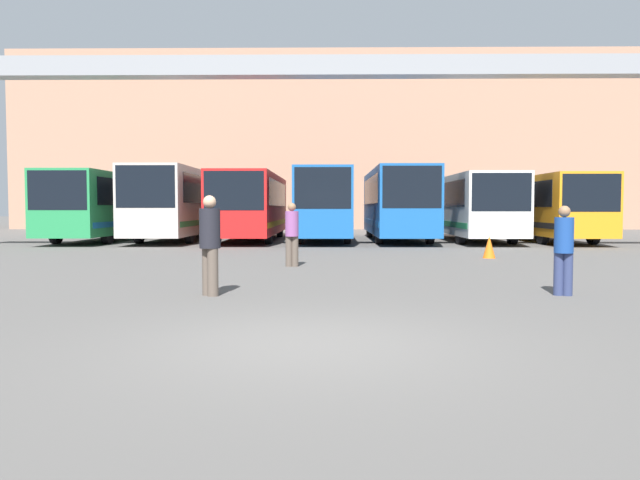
{
  "coord_description": "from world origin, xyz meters",
  "views": [
    {
      "loc": [
        0.24,
        -7.1,
        1.57
      ],
      "look_at": [
        -0.11,
        17.16,
        0.3
      ],
      "focal_mm": 35.0,
      "sensor_mm": 36.0,
      "label": 1
    }
  ],
  "objects_px": {
    "bus_slot_3": "(324,201)",
    "bus_slot_4": "(397,201)",
    "pedestrian_near_right": "(292,233)",
    "bus_slot_6": "(544,204)",
    "traffic_cone": "(489,247)",
    "bus_slot_0": "(106,203)",
    "pedestrian_mid_left": "(564,248)",
    "bus_slot_1": "(182,200)",
    "bus_slot_5": "(472,204)",
    "bus_slot_2": "(251,203)",
    "pedestrian_mid_right": "(210,243)"
  },
  "relations": [
    {
      "from": "bus_slot_2",
      "to": "bus_slot_6",
      "type": "height_order",
      "value": "bus_slot_2"
    },
    {
      "from": "pedestrian_mid_left",
      "to": "traffic_cone",
      "type": "relative_size",
      "value": 2.31
    },
    {
      "from": "bus_slot_4",
      "to": "bus_slot_6",
      "type": "xyz_separation_m",
      "value": [
        6.93,
        -0.14,
        -0.17
      ]
    },
    {
      "from": "bus_slot_3",
      "to": "pedestrian_near_right",
      "type": "relative_size",
      "value": 6.94
    },
    {
      "from": "bus_slot_2",
      "to": "bus_slot_5",
      "type": "xyz_separation_m",
      "value": [
        10.39,
        -0.45,
        -0.05
      ]
    },
    {
      "from": "bus_slot_5",
      "to": "pedestrian_mid_right",
      "type": "distance_m",
      "value": 20.29
    },
    {
      "from": "bus_slot_2",
      "to": "bus_slot_3",
      "type": "height_order",
      "value": "bus_slot_3"
    },
    {
      "from": "bus_slot_0",
      "to": "pedestrian_near_right",
      "type": "bearing_deg",
      "value": -53.45
    },
    {
      "from": "bus_slot_3",
      "to": "bus_slot_0",
      "type": "bearing_deg",
      "value": -176.79
    },
    {
      "from": "bus_slot_3",
      "to": "bus_slot_4",
      "type": "distance_m",
      "value": 3.5
    },
    {
      "from": "bus_slot_1",
      "to": "pedestrian_near_right",
      "type": "xyz_separation_m",
      "value": [
        6.18,
        -13.86,
        -1.01
      ]
    },
    {
      "from": "bus_slot_3",
      "to": "bus_slot_4",
      "type": "bearing_deg",
      "value": -7.83
    },
    {
      "from": "bus_slot_3",
      "to": "pedestrian_mid_right",
      "type": "relative_size",
      "value": 6.57
    },
    {
      "from": "bus_slot_3",
      "to": "pedestrian_near_right",
      "type": "distance_m",
      "value": 13.65
    },
    {
      "from": "bus_slot_0",
      "to": "bus_slot_5",
      "type": "xyz_separation_m",
      "value": [
        17.32,
        -0.24,
        -0.06
      ]
    },
    {
      "from": "bus_slot_2",
      "to": "bus_slot_4",
      "type": "xyz_separation_m",
      "value": [
        6.93,
        -0.1,
        0.11
      ]
    },
    {
      "from": "bus_slot_1",
      "to": "pedestrian_near_right",
      "type": "relative_size",
      "value": 7.26
    },
    {
      "from": "bus_slot_0",
      "to": "bus_slot_1",
      "type": "distance_m",
      "value": 3.57
    },
    {
      "from": "pedestrian_near_right",
      "to": "traffic_cone",
      "type": "relative_size",
      "value": 2.44
    },
    {
      "from": "bus_slot_5",
      "to": "pedestrian_near_right",
      "type": "distance_m",
      "value": 14.92
    },
    {
      "from": "pedestrian_mid_left",
      "to": "bus_slot_2",
      "type": "bearing_deg",
      "value": 130.09
    },
    {
      "from": "bus_slot_3",
      "to": "pedestrian_mid_left",
      "type": "distance_m",
      "value": 19.52
    },
    {
      "from": "bus_slot_0",
      "to": "pedestrian_mid_left",
      "type": "distance_m",
      "value": 23.64
    },
    {
      "from": "bus_slot_5",
      "to": "bus_slot_6",
      "type": "xyz_separation_m",
      "value": [
        3.46,
        0.21,
        -0.02
      ]
    },
    {
      "from": "bus_slot_1",
      "to": "bus_slot_5",
      "type": "distance_m",
      "value": 13.9
    },
    {
      "from": "bus_slot_0",
      "to": "pedestrian_mid_left",
      "type": "bearing_deg",
      "value": -51.17
    },
    {
      "from": "bus_slot_6",
      "to": "bus_slot_0",
      "type": "bearing_deg",
      "value": 179.91
    },
    {
      "from": "bus_slot_2",
      "to": "traffic_cone",
      "type": "height_order",
      "value": "bus_slot_2"
    },
    {
      "from": "bus_slot_3",
      "to": "bus_slot_6",
      "type": "xyz_separation_m",
      "value": [
        10.39,
        -0.62,
        -0.15
      ]
    },
    {
      "from": "bus_slot_2",
      "to": "bus_slot_6",
      "type": "bearing_deg",
      "value": -0.99
    },
    {
      "from": "bus_slot_4",
      "to": "pedestrian_near_right",
      "type": "bearing_deg",
      "value": -107.78
    },
    {
      "from": "bus_slot_0",
      "to": "pedestrian_mid_left",
      "type": "xyz_separation_m",
      "value": [
        14.81,
        -18.4,
        -0.95
      ]
    },
    {
      "from": "bus_slot_3",
      "to": "bus_slot_6",
      "type": "height_order",
      "value": "bus_slot_3"
    },
    {
      "from": "pedestrian_near_right",
      "to": "bus_slot_5",
      "type": "bearing_deg",
      "value": -122.27
    },
    {
      "from": "bus_slot_2",
      "to": "traffic_cone",
      "type": "bearing_deg",
      "value": -50.22
    },
    {
      "from": "bus_slot_1",
      "to": "pedestrian_mid_right",
      "type": "height_order",
      "value": "bus_slot_1"
    },
    {
      "from": "bus_slot_2",
      "to": "traffic_cone",
      "type": "relative_size",
      "value": 15.85
    },
    {
      "from": "bus_slot_5",
      "to": "pedestrian_mid_left",
      "type": "height_order",
      "value": "bus_slot_5"
    },
    {
      "from": "bus_slot_1",
      "to": "bus_slot_4",
      "type": "distance_m",
      "value": 10.42
    },
    {
      "from": "bus_slot_0",
      "to": "bus_slot_3",
      "type": "distance_m",
      "value": 10.41
    },
    {
      "from": "bus_slot_3",
      "to": "bus_slot_6",
      "type": "distance_m",
      "value": 10.41
    },
    {
      "from": "bus_slot_1",
      "to": "pedestrian_mid_left",
      "type": "distance_m",
      "value": 22.37
    },
    {
      "from": "bus_slot_3",
      "to": "pedestrian_mid_left",
      "type": "relative_size",
      "value": 7.32
    },
    {
      "from": "bus_slot_3",
      "to": "pedestrian_near_right",
      "type": "bearing_deg",
      "value": -93.13
    },
    {
      "from": "bus_slot_3",
      "to": "bus_slot_5",
      "type": "height_order",
      "value": "bus_slot_3"
    },
    {
      "from": "bus_slot_6",
      "to": "bus_slot_1",
      "type": "bearing_deg",
      "value": 177.08
    },
    {
      "from": "bus_slot_1",
      "to": "bus_slot_6",
      "type": "distance_m",
      "value": 17.34
    },
    {
      "from": "bus_slot_0",
      "to": "pedestrian_mid_right",
      "type": "height_order",
      "value": "bus_slot_0"
    },
    {
      "from": "bus_slot_6",
      "to": "traffic_cone",
      "type": "relative_size",
      "value": 15.16
    },
    {
      "from": "bus_slot_0",
      "to": "bus_slot_4",
      "type": "relative_size",
      "value": 0.98
    }
  ]
}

